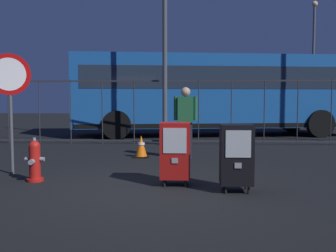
# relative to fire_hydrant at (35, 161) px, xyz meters

# --- Properties ---
(ground_plane) EXTENTS (60.00, 60.00, 0.00)m
(ground_plane) POSITION_rel_fire_hydrant_xyz_m (1.93, -0.48, -0.35)
(ground_plane) COLOR black
(fire_hydrant) EXTENTS (0.33, 0.31, 0.75)m
(fire_hydrant) POSITION_rel_fire_hydrant_xyz_m (0.00, 0.00, 0.00)
(fire_hydrant) COLOR red
(fire_hydrant) RESTS_ON ground_plane
(newspaper_box_primary) EXTENTS (0.48, 0.42, 1.02)m
(newspaper_box_primary) POSITION_rel_fire_hydrant_xyz_m (3.33, -0.55, 0.22)
(newspaper_box_primary) COLOR black
(newspaper_box_primary) RESTS_ON ground_plane
(newspaper_box_secondary) EXTENTS (0.48, 0.42, 1.02)m
(newspaper_box_secondary) POSITION_rel_fire_hydrant_xyz_m (2.39, -0.17, 0.22)
(newspaper_box_secondary) COLOR black
(newspaper_box_secondary) RESTS_ON ground_plane
(stop_sign) EXTENTS (0.71, 0.31, 2.23)m
(stop_sign) POSITION_rel_fire_hydrant_xyz_m (-0.67, 0.58, 1.25)
(stop_sign) COLOR #4C4F54
(stop_sign) RESTS_ON ground_plane
(pedestrian) EXTENTS (0.55, 0.22, 1.67)m
(pedestrian) POSITION_rel_fire_hydrant_xyz_m (2.54, 2.55, 0.60)
(pedestrian) COLOR black
(pedestrian) RESTS_ON ground_plane
(traffic_cone) EXTENTS (0.36, 0.36, 0.53)m
(traffic_cone) POSITION_rel_fire_hydrant_xyz_m (1.48, 2.71, -0.09)
(traffic_cone) COLOR black
(traffic_cone) RESTS_ON ground_plane
(fence_barrier) EXTENTS (18.03, 0.04, 2.00)m
(fence_barrier) POSITION_rel_fire_hydrant_xyz_m (1.93, 5.42, 0.67)
(fence_barrier) COLOR #2D2D33
(fence_barrier) RESTS_ON ground_plane
(bus_near) EXTENTS (10.75, 4.02, 3.00)m
(bus_near) POSITION_rel_fire_hydrant_xyz_m (3.59, 8.42, 1.36)
(bus_near) COLOR #19519E
(bus_near) RESTS_ON ground_plane
(street_light_near_right) EXTENTS (0.32, 0.32, 6.76)m
(street_light_near_right) POSITION_rel_fire_hydrant_xyz_m (9.56, 15.33, 3.59)
(street_light_near_right) COLOR #4C4F54
(street_light_near_right) RESTS_ON ground_plane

